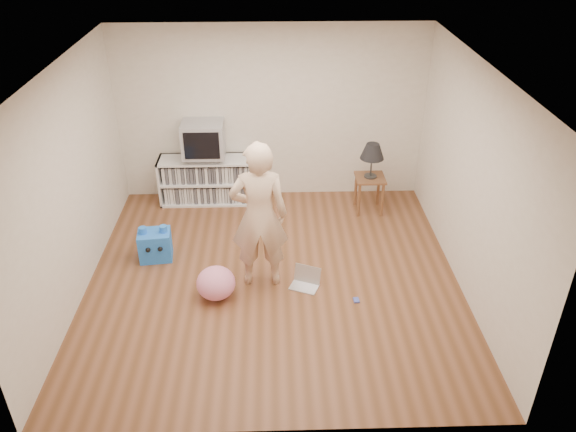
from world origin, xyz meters
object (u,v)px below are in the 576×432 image
(plush_pink, at_px, (216,283))
(dvd_deck, at_px, (205,157))
(media_unit, at_px, (207,180))
(laptop, at_px, (306,281))
(table_lamp, at_px, (372,152))
(crt_tv, at_px, (203,139))
(plush_blue, at_px, (155,245))
(person, at_px, (259,216))
(side_table, at_px, (370,185))

(plush_pink, bearing_deg, dvd_deck, 97.64)
(media_unit, height_order, laptop, media_unit)
(media_unit, bearing_deg, table_lamp, -9.12)
(crt_tv, relative_size, plush_blue, 1.28)
(dvd_deck, distance_m, plush_blue, 1.70)
(table_lamp, bearing_deg, laptop, -119.82)
(table_lamp, height_order, person, person)
(crt_tv, bearing_deg, plush_blue, -109.10)
(table_lamp, relative_size, person, 0.28)
(side_table, relative_size, person, 0.30)
(crt_tv, bearing_deg, plush_pink, -82.35)
(crt_tv, relative_size, laptop, 1.49)
(plush_pink, bearing_deg, table_lamp, 43.56)
(media_unit, distance_m, crt_tv, 0.67)
(media_unit, bearing_deg, side_table, -9.12)
(table_lamp, height_order, plush_pink, table_lamp)
(side_table, bearing_deg, media_unit, 170.88)
(media_unit, xyz_separation_m, laptop, (1.37, -2.18, -0.29))
(laptop, xyz_separation_m, plush_blue, (-1.90, 0.63, 0.14))
(plush_blue, bearing_deg, laptop, -25.06)
(media_unit, distance_m, side_table, 2.43)
(person, xyz_separation_m, laptop, (0.54, -0.10, -0.86))
(media_unit, height_order, dvd_deck, dvd_deck)
(dvd_deck, bearing_deg, media_unit, 90.00)
(person, distance_m, laptop, 1.02)
(crt_tv, xyz_separation_m, person, (0.83, -2.06, -0.10))
(media_unit, relative_size, laptop, 3.48)
(side_table, bearing_deg, dvd_deck, 171.25)
(media_unit, xyz_separation_m, dvd_deck, (-0.00, -0.02, 0.39))
(person, xyz_separation_m, plush_blue, (-1.36, 0.53, -0.72))
(media_unit, xyz_separation_m, crt_tv, (-0.00, -0.02, 0.67))
(media_unit, relative_size, plush_blue, 2.98)
(dvd_deck, distance_m, crt_tv, 0.29)
(crt_tv, distance_m, plush_blue, 1.81)
(dvd_deck, distance_m, plush_pink, 2.44)
(side_table, height_order, plush_blue, side_table)
(laptop, bearing_deg, table_lamp, 82.98)
(media_unit, bearing_deg, person, -68.20)
(crt_tv, distance_m, table_lamp, 2.43)
(crt_tv, relative_size, plush_pink, 1.32)
(media_unit, distance_m, person, 2.31)
(media_unit, bearing_deg, plush_blue, -108.88)
(person, height_order, plush_blue, person)
(person, bearing_deg, table_lamp, -134.47)
(dvd_deck, xyz_separation_m, plush_pink, (0.32, -2.35, -0.54))
(person, bearing_deg, laptop, 167.98)
(media_unit, bearing_deg, plush_pink, -82.41)
(media_unit, distance_m, dvd_deck, 0.39)
(dvd_deck, relative_size, side_table, 0.82)
(table_lamp, bearing_deg, side_table, 0.00)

